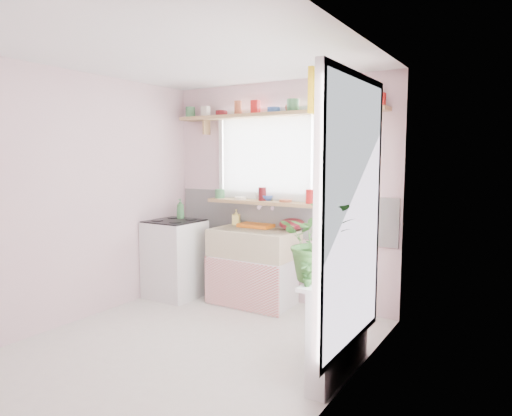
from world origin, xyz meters
The scene contains 19 objects.
room centered at (0.66, 0.86, 1.37)m, with size 3.20×3.20×3.20m.
sink_unit centered at (-0.15, 1.29, 0.43)m, with size 0.95×0.65×1.11m.
cooker centered at (-1.10, 1.05, 0.46)m, with size 0.58×0.58×0.93m.
radiator_ledge centered at (1.30, 0.20, 0.40)m, with size 0.22×0.95×0.78m.
windowsill centered at (-0.15, 1.48, 1.14)m, with size 1.40×0.22×0.04m, color tan.
pine_shelf centered at (0.00, 1.47, 2.12)m, with size 2.52×0.24×0.04m, color tan.
shelf_crockery centered at (0.00, 1.47, 2.20)m, with size 2.47×0.11×0.12m.
sill_crockery centered at (-0.15, 1.48, 1.22)m, with size 1.35×0.11×0.12m.
dish_tray centered at (-0.22, 1.50, 0.87)m, with size 0.40×0.30×0.04m, color orange.
colander centered at (0.22, 1.50, 0.92)m, with size 0.29×0.29×0.13m, color #5F1018.
jade_plant centered at (1.21, -0.02, 1.06)m, with size 0.52×0.45×0.58m, color #376D2B.
fruit_bowl centered at (1.21, 0.02, 0.81)m, with size 0.27×0.27×0.07m, color silver.
herb_pot centered at (1.21, -0.20, 0.87)m, with size 0.10×0.07×0.19m, color #2B5A24.
soap_bottle_sink centered at (-0.53, 1.50, 0.94)m, with size 0.08×0.09×0.19m, color #FFEB71.
sill_cup centered at (-0.21, 1.54, 1.21)m, with size 0.12×0.12×0.09m, color silver.
sill_bowl centered at (-0.13, 1.54, 1.19)m, with size 0.19×0.19×0.06m, color #304C9C.
shelf_vase centered at (0.19, 1.53, 2.21)m, with size 0.14×0.14×0.15m, color #9E4830.
cooker_bottle centered at (-1.14, 1.20, 1.03)m, with size 0.09×0.09×0.24m, color #418247.
fruit centered at (1.22, 0.03, 0.87)m, with size 0.20×0.14×0.10m.
Camera 1 is at (2.51, -2.96, 1.65)m, focal length 32.00 mm.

